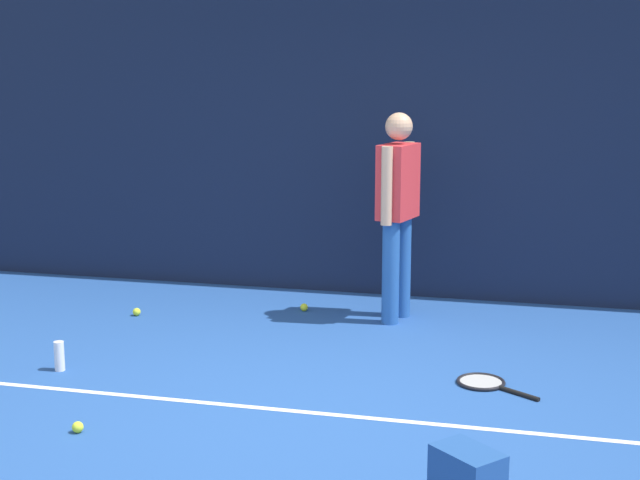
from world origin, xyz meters
name	(u,v)px	position (x,y,z in m)	size (l,w,h in m)	color
ground_plane	(304,414)	(0.00, 0.00, 0.00)	(12.00, 12.00, 0.00)	#234C93
back_fence	(390,135)	(0.00, 3.00, 1.46)	(10.00, 0.10, 2.91)	#141E38
court_line	(306,412)	(0.00, 0.03, 0.00)	(9.00, 0.05, 0.00)	white
tennis_player	(398,204)	(0.21, 2.17, 0.97)	(0.31, 0.52, 1.70)	#2659A5
tennis_racket	(484,383)	(1.03, 0.78, 0.01)	(0.61, 0.48, 0.03)	black
tennis_ball_by_fence	(137,312)	(-1.92, 1.76, 0.03)	(0.07, 0.07, 0.07)	#CCE033
tennis_ball_mid_court	(78,427)	(-1.20, -0.58, 0.03)	(0.07, 0.07, 0.07)	#CCE033
tennis_ball_far_left	(304,307)	(-0.59, 2.23, 0.03)	(0.07, 0.07, 0.07)	#CCE033
water_bottle	(59,356)	(-1.84, 0.36, 0.10)	(0.07, 0.07, 0.21)	white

